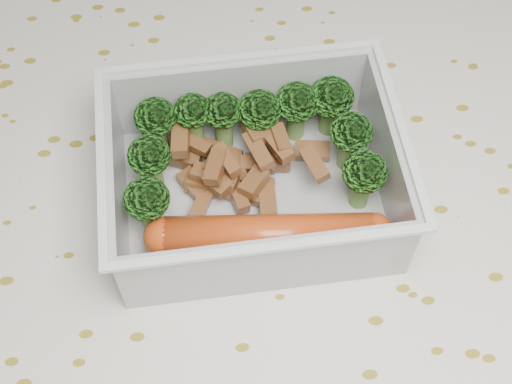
{
  "coord_description": "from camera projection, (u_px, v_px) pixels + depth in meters",
  "views": [
    {
      "loc": [
        -0.01,
        -0.25,
        1.19
      ],
      "look_at": [
        0.01,
        0.01,
        0.78
      ],
      "focal_mm": 50.0,
      "sensor_mm": 36.0,
      "label": 1
    }
  ],
  "objects": [
    {
      "name": "sausage",
      "position": [
        269.0,
        236.0,
        0.47
      ],
      "size": [
        0.16,
        0.04,
        0.03
      ],
      "color": "#B03E13",
      "rests_on": "lunch_container"
    },
    {
      "name": "dining_table",
      "position": [
        246.0,
        274.0,
        0.57
      ],
      "size": [
        1.4,
        0.9,
        0.75
      ],
      "color": "brown",
      "rests_on": "ground"
    },
    {
      "name": "lunch_container",
      "position": [
        254.0,
        182.0,
        0.49
      ],
      "size": [
        0.21,
        0.16,
        0.07
      ],
      "color": "silver",
      "rests_on": "tablecloth"
    },
    {
      "name": "broccoli_florets",
      "position": [
        252.0,
        133.0,
        0.49
      ],
      "size": [
        0.17,
        0.11,
        0.05
      ],
      "color": "#608C3F",
      "rests_on": "lunch_container"
    },
    {
      "name": "meat_pile",
      "position": [
        237.0,
        165.0,
        0.5
      ],
      "size": [
        0.12,
        0.08,
        0.03
      ],
      "color": "brown",
      "rests_on": "lunch_container"
    },
    {
      "name": "tablecloth",
      "position": [
        245.0,
        245.0,
        0.53
      ],
      "size": [
        1.46,
        0.96,
        0.19
      ],
      "color": "silver",
      "rests_on": "dining_table"
    }
  ]
}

